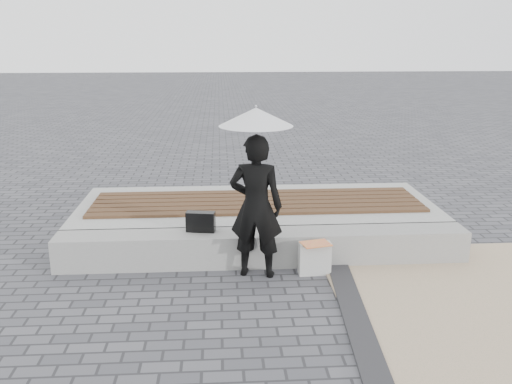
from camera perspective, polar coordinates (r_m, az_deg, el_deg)
ground at (r=5.51m, az=2.09°, el=-13.58°), size 80.00×80.00×0.00m
edging_band at (r=5.21m, az=11.23°, el=-15.57°), size 0.61×5.20×0.04m
seating_ledge at (r=6.87m, az=0.76°, el=-5.62°), size 5.00×0.45×0.40m
timber_platform at (r=8.00m, az=0.09°, el=-2.53°), size 5.00×2.00×0.40m
timber_decking at (r=7.94m, az=0.09°, el=-1.02°), size 4.60×1.20×0.04m
woman at (r=6.33m, az=0.00°, el=-1.49°), size 0.67×0.51×1.66m
parasol at (r=6.11m, az=0.00°, el=7.66°), size 0.82×0.82×1.04m
handbag at (r=6.81m, az=-5.66°, el=-3.03°), size 0.36×0.18×0.25m
canvas_tote at (r=6.59m, az=5.98°, el=-6.72°), size 0.37×0.17×0.39m
magazine at (r=6.47m, az=6.11°, el=-5.25°), size 0.37×0.31×0.01m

